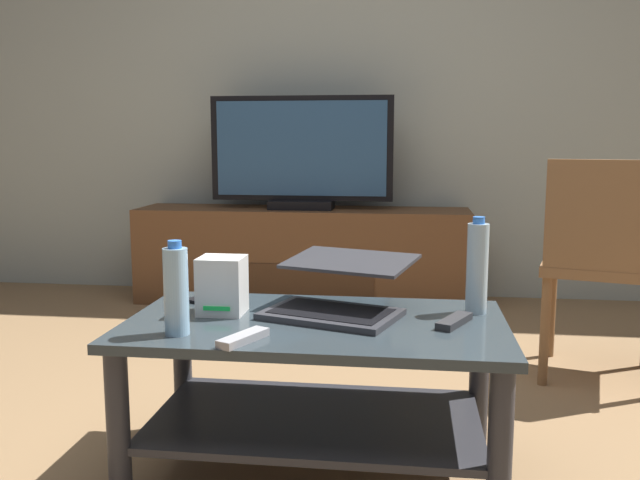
% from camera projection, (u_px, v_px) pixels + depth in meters
% --- Properties ---
extents(ground_plane, '(7.68, 7.68, 0.00)m').
position_uv_depth(ground_plane, '(284.00, 472.00, 1.94)').
color(ground_plane, olive).
extents(back_wall, '(6.40, 0.12, 2.80)m').
position_uv_depth(back_wall, '(355.00, 63.00, 4.06)').
color(back_wall, '#A8B2A8').
rests_on(back_wall, ground).
extents(coffee_table, '(1.05, 0.59, 0.45)m').
position_uv_depth(coffee_table, '(316.00, 369.00, 1.90)').
color(coffee_table, '#2D383D').
rests_on(coffee_table, ground).
extents(media_cabinet, '(1.92, 0.43, 0.55)m').
position_uv_depth(media_cabinet, '(302.00, 255.00, 3.95)').
color(media_cabinet, brown).
rests_on(media_cabinet, ground).
extents(television, '(1.04, 0.20, 0.64)m').
position_uv_depth(television, '(301.00, 155.00, 3.84)').
color(television, black).
rests_on(television, media_cabinet).
extents(dining_chair, '(0.54, 0.54, 0.88)m').
position_uv_depth(dining_chair, '(603.00, 257.00, 2.59)').
color(dining_chair, brown).
rests_on(dining_chair, ground).
extents(laptop, '(0.46, 0.47, 0.16)m').
position_uv_depth(laptop, '(339.00, 292.00, 1.95)').
color(laptop, '#333338').
rests_on(laptop, coffee_table).
extents(router_box, '(0.13, 0.12, 0.16)m').
position_uv_depth(router_box, '(222.00, 285.00, 1.94)').
color(router_box, white).
rests_on(router_box, coffee_table).
extents(water_bottle_near, '(0.06, 0.06, 0.24)m').
position_uv_depth(water_bottle_near, '(176.00, 290.00, 1.73)').
color(water_bottle_near, '#99C6E5').
rests_on(water_bottle_near, coffee_table).
extents(water_bottle_far, '(0.06, 0.06, 0.28)m').
position_uv_depth(water_bottle_far, '(477.00, 268.00, 1.94)').
color(water_bottle_far, silver).
rests_on(water_bottle_far, coffee_table).
extents(cell_phone, '(0.13, 0.16, 0.01)m').
position_uv_depth(cell_phone, '(209.00, 298.00, 2.12)').
color(cell_phone, black).
rests_on(cell_phone, coffee_table).
extents(tv_remote, '(0.11, 0.16, 0.02)m').
position_uv_depth(tv_remote, '(243.00, 338.00, 1.68)').
color(tv_remote, '#99999E').
rests_on(tv_remote, coffee_table).
extents(soundbar_remote, '(0.11, 0.16, 0.02)m').
position_uv_depth(soundbar_remote, '(454.00, 321.00, 1.83)').
color(soundbar_remote, '#2D2D30').
rests_on(soundbar_remote, coffee_table).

